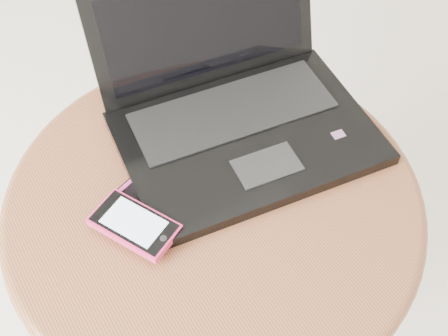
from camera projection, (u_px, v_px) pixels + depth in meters
table at (214, 233)px, 0.95m from camera, size 0.62×0.62×0.49m
laptop at (234, 101)px, 0.92m from camera, size 0.42×0.39×0.24m
phone_black at (145, 215)px, 0.84m from camera, size 0.10×0.13×0.01m
phone_pink at (134, 225)px, 0.81m from camera, size 0.11×0.13×0.01m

